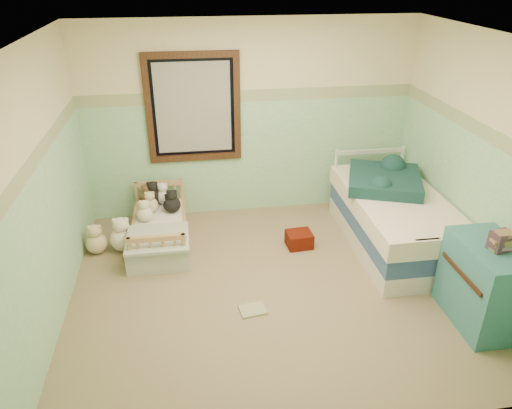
{
  "coord_description": "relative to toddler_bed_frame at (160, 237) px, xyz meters",
  "views": [
    {
      "loc": [
        -0.79,
        -4.08,
        3.09
      ],
      "look_at": [
        -0.13,
        0.35,
        0.8
      ],
      "focal_mm": 33.81,
      "sensor_mm": 36.0,
      "label": 1
    }
  ],
  "objects": [
    {
      "name": "floor",
      "position": [
        1.2,
        -1.05,
        -0.09
      ],
      "size": [
        4.2,
        3.6,
        0.02
      ],
      "primitive_type": "cube",
      "color": "#7B6E53",
      "rests_on": "ground"
    },
    {
      "name": "ceiling",
      "position": [
        1.2,
        -1.05,
        2.43
      ],
      "size": [
        4.2,
        3.6,
        0.02
      ],
      "primitive_type": "cube",
      "color": "white",
      "rests_on": "wall_back"
    },
    {
      "name": "wall_back",
      "position": [
        1.2,
        0.75,
        1.17
      ],
      "size": [
        4.2,
        0.04,
        2.5
      ],
      "primitive_type": "cube",
      "color": "beige",
      "rests_on": "floor"
    },
    {
      "name": "wall_front",
      "position": [
        1.2,
        -2.85,
        1.17
      ],
      "size": [
        4.2,
        0.04,
        2.5
      ],
      "primitive_type": "cube",
      "color": "beige",
      "rests_on": "floor"
    },
    {
      "name": "wall_left",
      "position": [
        -0.9,
        -1.05,
        1.17
      ],
      "size": [
        0.04,
        3.6,
        2.5
      ],
      "primitive_type": "cube",
      "color": "beige",
      "rests_on": "floor"
    },
    {
      "name": "wall_right",
      "position": [
        3.3,
        -1.05,
        1.17
      ],
      "size": [
        0.04,
        3.6,
        2.5
      ],
      "primitive_type": "cube",
      "color": "beige",
      "rests_on": "floor"
    },
    {
      "name": "wainscot_mint",
      "position": [
        1.2,
        0.74,
        0.67
      ],
      "size": [
        4.2,
        0.01,
        1.5
      ],
      "primitive_type": "cube",
      "color": "#7DC389",
      "rests_on": "floor"
    },
    {
      "name": "border_strip",
      "position": [
        1.2,
        0.74,
        1.49
      ],
      "size": [
        4.2,
        0.01,
        0.15
      ],
      "primitive_type": "cube",
      "color": "#426242",
      "rests_on": "wall_back"
    },
    {
      "name": "window_frame",
      "position": [
        0.5,
        0.71,
        1.37
      ],
      "size": [
        1.16,
        0.06,
        1.36
      ],
      "primitive_type": "cube",
      "color": "black",
      "rests_on": "wall_back"
    },
    {
      "name": "window_blinds",
      "position": [
        0.5,
        0.72,
        1.37
      ],
      "size": [
        0.92,
        0.01,
        1.12
      ],
      "primitive_type": "cube",
      "color": "#B1B0A8",
      "rests_on": "window_frame"
    },
    {
      "name": "toddler_bed_frame",
      "position": [
        0.0,
        0.0,
        0.0
      ],
      "size": [
        0.64,
        1.27,
        0.16
      ],
      "primitive_type": "cube",
      "color": "#A07947",
      "rests_on": "floor"
    },
    {
      "name": "toddler_mattress",
      "position": [
        0.0,
        0.0,
        0.14
      ],
      "size": [
        0.58,
        1.22,
        0.12
      ],
      "primitive_type": "cube",
      "color": "silver",
      "rests_on": "toddler_bed_frame"
    },
    {
      "name": "patchwork_quilt",
      "position": [
        0.0,
        -0.4,
        0.22
      ],
      "size": [
        0.69,
        0.64,
        0.03
      ],
      "primitive_type": "cube",
      "color": "#89ABD3",
      "rests_on": "toddler_mattress"
    },
    {
      "name": "plush_bed_brown",
      "position": [
        -0.15,
        0.5,
        0.29
      ],
      "size": [
        0.19,
        0.19,
        0.19
      ],
      "primitive_type": "sphere",
      "color": "brown",
      "rests_on": "toddler_mattress"
    },
    {
      "name": "plush_bed_white",
      "position": [
        0.05,
        0.5,
        0.3
      ],
      "size": [
        0.19,
        0.19,
        0.19
      ],
      "primitive_type": "sphere",
      "color": "white",
      "rests_on": "toddler_mattress"
    },
    {
      "name": "plush_bed_tan",
      "position": [
        -0.1,
        0.28,
        0.3
      ],
      "size": [
        0.19,
        0.19,
        0.19
      ],
      "primitive_type": "sphere",
      "color": "beige",
      "rests_on": "toddler_mattress"
    },
    {
      "name": "plush_bed_dark",
      "position": [
        0.13,
        0.28,
        0.28
      ],
      "size": [
        0.16,
        0.16,
        0.16
      ],
      "primitive_type": "sphere",
      "color": "black",
      "rests_on": "toddler_mattress"
    },
    {
      "name": "plush_floor_cream",
      "position": [
        -0.43,
        -0.09,
        0.06
      ],
      "size": [
        0.29,
        0.29,
        0.29
      ],
      "primitive_type": "sphere",
      "color": "#F3E3CA",
      "rests_on": "floor"
    },
    {
      "name": "plush_floor_tan",
      "position": [
        -0.73,
        -0.11,
        0.04
      ],
      "size": [
        0.25,
        0.25,
        0.25
      ],
      "primitive_type": "sphere",
      "color": "beige",
      "rests_on": "floor"
    },
    {
      "name": "twin_bed_frame",
      "position": [
        2.75,
        -0.46,
        0.03
      ],
      "size": [
        0.97,
        1.94,
        0.22
      ],
      "primitive_type": "cube",
      "color": "white",
      "rests_on": "floor"
    },
    {
      "name": "twin_boxspring",
      "position": [
        2.75,
        -0.46,
        0.25
      ],
      "size": [
        0.97,
        1.94,
        0.22
      ],
      "primitive_type": "cube",
      "color": "navy",
      "rests_on": "twin_bed_frame"
    },
    {
      "name": "twin_mattress",
      "position": [
        2.75,
        -0.46,
        0.47
      ],
      "size": [
        1.01,
        1.98,
        0.22
      ],
      "primitive_type": "cube",
      "color": "white",
      "rests_on": "twin_boxspring"
    },
    {
      "name": "teal_blanket",
      "position": [
        2.7,
        -0.16,
        0.65
      ],
      "size": [
        1.07,
        1.1,
        0.14
      ],
      "primitive_type": "cube",
      "rotation": [
        0.0,
        0.0,
        -0.34
      ],
      "color": "#14353A",
      "rests_on": "twin_mattress"
    },
    {
      "name": "dresser",
      "position": [
        3.04,
        -1.86,
        0.33
      ],
      "size": [
        0.51,
        0.82,
        0.82
      ],
      "primitive_type": "cube",
      "color": "#307375",
      "rests_on": "floor"
    },
    {
      "name": "book_stack",
      "position": [
        3.04,
        -1.92,
        0.83
      ],
      "size": [
        0.2,
        0.17,
        0.17
      ],
      "primitive_type": "cube",
      "rotation": [
        0.0,
        0.0,
        0.19
      ],
      "color": "brown",
      "rests_on": "dresser"
    },
    {
      "name": "red_pillow",
      "position": [
        1.65,
        -0.32,
        0.01
      ],
      "size": [
        0.31,
        0.28,
        0.18
      ],
      "primitive_type": "cube",
      "rotation": [
        0.0,
        0.0,
        0.08
      ],
      "color": "maroon",
      "rests_on": "floor"
    },
    {
      "name": "floor_book",
      "position": [
        0.93,
        -1.43,
        -0.07
      ],
      "size": [
        0.28,
        0.23,
        0.02
      ],
      "primitive_type": "cube",
      "rotation": [
        0.0,
        0.0,
        0.14
      ],
      "color": "#EFAD19",
      "rests_on": "floor"
    },
    {
      "name": "extra_plush_0",
      "position": [
        -0.08,
        0.5,
        0.31
      ],
      "size": [
        0.21,
        0.21,
        0.21
      ],
      "primitive_type": "sphere",
      "color": "black",
      "rests_on": "toddler_mattress"
    },
    {
      "name": "extra_plush_1",
      "position": [
        -0.19,
        0.11,
        0.28
      ],
      "size": [
        0.15,
        0.15,
        0.15
      ],
      "primitive_type": "sphere",
      "color": "beige",
      "rests_on": "toddler_mattress"
    },
    {
      "name": "extra_plush_2",
      "position": [
        -0.15,
        0.53,
        0.29
      ],
      "size": [
        0.17,
        0.17,
        0.17
      ],
      "primitive_type": "sphere",
      "color": "white",
      "rests_on": "toddler_mattress"
    },
    {
      "name": "extra_plush_3",
      "position": [
        -0.15,
        0.06,
        0.29
      ],
      "size": [
        0.19,
        0.19,
        0.19
      ],
      "primitive_type": "sphere",
      "color": "#F3E3CA",
      "rests_on": "toddler_mattress"
    },
    {
      "name": "extra_plush_4",
      "position": [
        0.17,
        0.25,
        0.3
      ],
      "size": [
        0.2,
        0.2,
        0.2
      ],
      "primitive_type": "sphere",
      "color": "black",
      "rests_on": "toddler_mattress"
    }
  ]
}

